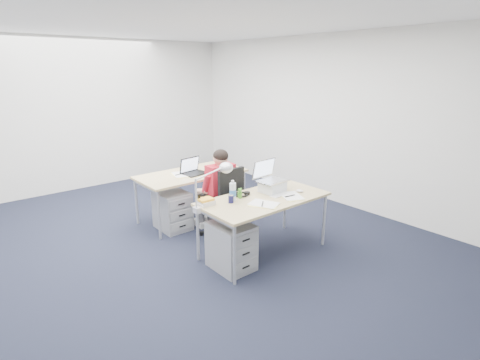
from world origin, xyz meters
The scene contains 24 objects.
floor centered at (0.00, 0.00, 0.00)m, with size 7.00×7.00×0.00m, color black.
room centered at (0.00, 0.00, 1.71)m, with size 6.02×7.02×2.80m.
desk_near centered at (0.73, -0.70, 0.68)m, with size 1.60×0.80×0.73m.
desk_far centered at (0.66, 0.82, 0.68)m, with size 1.60×0.80×0.73m.
office_chair centered at (0.64, 0.01, 0.28)m, with size 0.64×0.64×1.00m.
seated_person centered at (0.64, 0.19, 0.60)m, with size 0.39×0.67×1.21m.
drawer_pedestal_near centered at (0.18, -0.75, 0.28)m, with size 0.40×0.50×0.55m, color #9EA0A3.
drawer_pedestal_far centered at (0.23, 0.68, 0.28)m, with size 0.40×0.50×0.55m, color #9EA0A3.
silver_laptop centered at (0.97, -0.60, 0.93)m, with size 0.38×0.30×0.40m, color silver, non-canonical shape.
wireless_keyboard centered at (0.93, -0.76, 0.74)m, with size 0.24×0.10×0.01m, color white.
computer_mouse centered at (1.23, -0.83, 0.75)m, with size 0.06×0.09×0.03m, color white.
headphones centered at (0.57, -0.45, 0.75)m, with size 0.24×0.19×0.04m, color black, non-canonical shape.
can_koozie centered at (0.31, -0.58, 0.78)m, with size 0.06×0.06×0.10m, color #13133D.
water_bottle centered at (0.37, -0.54, 0.86)m, with size 0.08×0.08×0.25m, color silver.
bear_figurine centered at (0.50, -0.52, 0.79)m, with size 0.07×0.05×0.13m, color #2A761F, non-canonical shape.
book_stack centered at (0.04, -0.46, 0.77)m, with size 0.18×0.14×0.08m, color silver.
cordless_phone centered at (-0.02, -0.40, 0.80)m, with size 0.03×0.02×0.13m, color black.
papers_left centered at (0.56, -0.88, 0.74)m, with size 0.23×0.32×0.01m, color #FCF292.
papers_right centered at (1.01, -0.89, 0.74)m, with size 0.23×0.33×0.01m, color #FCF292.
sunglasses centered at (1.24, -0.53, 0.74)m, with size 0.10×0.05×0.02m, color black, non-canonical shape.
desk_lamp centered at (-0.02, -0.60, 0.99)m, with size 0.46×0.17×0.53m, color silver, non-canonical shape.
dark_laptop centered at (0.67, 0.73, 0.86)m, with size 0.35×0.34×0.25m, color black, non-canonical shape.
far_cup centered at (1.32, 1.05, 0.77)m, with size 0.06×0.06×0.09m, color white.
far_papers centered at (0.48, 0.82, 0.73)m, with size 0.23×0.33×0.01m, color white.
Camera 1 is at (-2.25, -3.82, 2.25)m, focal length 28.00 mm.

